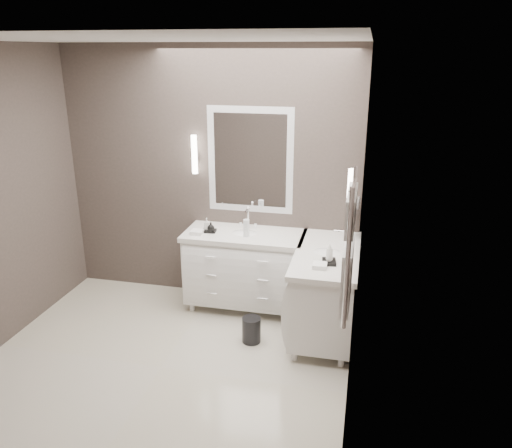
% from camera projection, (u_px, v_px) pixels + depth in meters
% --- Properties ---
extents(floor, '(3.20, 3.00, 0.01)m').
position_uv_depth(floor, '(162.00, 368.00, 4.36)').
color(floor, beige).
rests_on(floor, ground).
extents(ceiling, '(3.20, 3.00, 0.01)m').
position_uv_depth(ceiling, '(137.00, 38.00, 3.47)').
color(ceiling, white).
rests_on(ceiling, wall_back).
extents(wall_back, '(3.20, 0.01, 2.70)m').
position_uv_depth(wall_back, '(209.00, 177.00, 5.30)').
color(wall_back, '#453B37').
rests_on(wall_back, floor).
extents(wall_front, '(3.20, 0.01, 2.70)m').
position_uv_depth(wall_front, '(28.00, 316.00, 2.53)').
color(wall_front, '#453B37').
rests_on(wall_front, floor).
extents(wall_right, '(0.01, 3.00, 2.70)m').
position_uv_depth(wall_right, '(359.00, 238.00, 3.58)').
color(wall_right, '#453B37').
rests_on(wall_right, floor).
extents(vanity_back, '(1.24, 0.59, 0.97)m').
position_uv_depth(vanity_back, '(245.00, 265.00, 5.24)').
color(vanity_back, white).
rests_on(vanity_back, floor).
extents(vanity_right, '(0.59, 1.24, 0.97)m').
position_uv_depth(vanity_right, '(325.00, 287.00, 4.76)').
color(vanity_right, white).
rests_on(vanity_right, floor).
extents(mirror_back, '(0.90, 0.02, 1.10)m').
position_uv_depth(mirror_back, '(250.00, 161.00, 5.13)').
color(mirror_back, white).
rests_on(mirror_back, wall_back).
extents(mirror_right, '(0.02, 0.90, 1.10)m').
position_uv_depth(mirror_right, '(361.00, 183.00, 4.26)').
color(mirror_right, white).
rests_on(mirror_right, wall_right).
extents(sconce_back, '(0.06, 0.06, 0.40)m').
position_uv_depth(sconce_back, '(194.00, 155.00, 5.18)').
color(sconce_back, white).
rests_on(sconce_back, wall_back).
extents(sconce_right, '(0.06, 0.06, 0.40)m').
position_uv_depth(sconce_right, '(351.00, 196.00, 3.72)').
color(sconce_right, white).
rests_on(sconce_right, wall_right).
extents(towel_bar_corner, '(0.03, 0.22, 0.30)m').
position_uv_depth(towel_bar_corner, '(354.00, 212.00, 4.93)').
color(towel_bar_corner, white).
rests_on(towel_bar_corner, wall_right).
extents(towel_ladder, '(0.06, 0.58, 0.90)m').
position_uv_depth(towel_ladder, '(349.00, 252.00, 3.21)').
color(towel_ladder, white).
rests_on(towel_ladder, wall_right).
extents(waste_bin, '(0.19, 0.19, 0.25)m').
position_uv_depth(waste_bin, '(251.00, 330.00, 4.71)').
color(waste_bin, black).
rests_on(waste_bin, floor).
extents(amenity_tray_back, '(0.15, 0.12, 0.02)m').
position_uv_depth(amenity_tray_back, '(209.00, 231.00, 5.15)').
color(amenity_tray_back, black).
rests_on(amenity_tray_back, vanity_back).
extents(amenity_tray_right, '(0.14, 0.17, 0.02)m').
position_uv_depth(amenity_tray_right, '(329.00, 262.00, 4.39)').
color(amenity_tray_right, black).
rests_on(amenity_tray_right, vanity_right).
extents(water_bottle, '(0.07, 0.07, 0.18)m').
position_uv_depth(water_bottle, '(246.00, 228.00, 4.99)').
color(water_bottle, silver).
rests_on(water_bottle, vanity_back).
extents(soap_bottle_a, '(0.06, 0.06, 0.12)m').
position_uv_depth(soap_bottle_a, '(207.00, 224.00, 5.15)').
color(soap_bottle_a, white).
rests_on(soap_bottle_a, amenity_tray_back).
extents(soap_bottle_b, '(0.09, 0.09, 0.09)m').
position_uv_depth(soap_bottle_b, '(211.00, 227.00, 5.09)').
color(soap_bottle_b, black).
rests_on(soap_bottle_b, amenity_tray_back).
extents(soap_bottle_c, '(0.07, 0.07, 0.16)m').
position_uv_depth(soap_bottle_c, '(330.00, 252.00, 4.36)').
color(soap_bottle_c, white).
rests_on(soap_bottle_c, amenity_tray_right).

